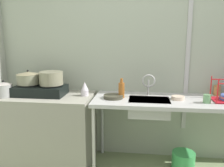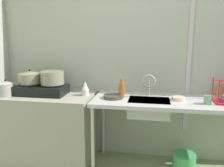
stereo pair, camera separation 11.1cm
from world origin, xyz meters
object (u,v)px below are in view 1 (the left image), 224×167
pot_on_left_burner (28,78)px  utensil_jar (217,90)px  sink_basin (149,107)px  cup_by_rack (207,99)px  bottle_by_sink (121,90)px  pot_beside_stove (4,89)px  frying_pan (113,97)px  stove (40,90)px  percolator (85,89)px  faucet (149,82)px  pot_on_right_burner (51,78)px  bucket_on_floor (183,161)px  small_bowl_on_drainboard (178,98)px

pot_on_left_burner → utensil_jar: 2.19m
sink_basin → cup_by_rack: bearing=-5.8°
bottle_by_sink → pot_beside_stove: bearing=-174.4°
frying_pan → bottle_by_sink: bottle_by_sink is taller
stove → percolator: (0.52, 0.03, 0.02)m
faucet → utensil_jar: faucet is taller
pot_on_left_burner → utensil_jar: pot_on_left_burner is taller
stove → faucet: faucet is taller
pot_on_right_burner → cup_by_rack: pot_on_right_burner is taller
pot_on_left_burner → utensil_jar: (2.17, 0.25, -0.14)m
percolator → bucket_on_floor: percolator is taller
cup_by_rack → utensil_jar: utensil_jar is taller
stove → pot_on_right_burner: 0.20m
bottle_by_sink → frying_pan: bearing=-156.5°
frying_pan → small_bowl_on_drainboard: (0.70, 0.04, -0.00)m
frying_pan → small_bowl_on_drainboard: bearing=3.4°
frying_pan → cup_by_rack: cup_by_rack is taller
sink_basin → percolator: bearing=174.5°
small_bowl_on_drainboard → pot_on_right_burner: bearing=-179.7°
pot_beside_stove → bottle_by_sink: (1.32, 0.13, 0.01)m
stove → cup_by_rack: size_ratio=6.57×
utensil_jar → pot_on_right_burner: bearing=-172.4°
faucet → frying_pan: bearing=-162.1°
percolator → cup_by_rack: size_ratio=1.84×
pot_beside_stove → utensil_jar: 2.44m
pot_on_left_burner → bottle_by_sink: (1.08, 0.00, -0.11)m
frying_pan → small_bowl_on_drainboard: size_ratio=1.53×
bottle_by_sink → bucket_on_floor: (0.71, 0.00, -0.81)m
pot_on_left_burner → sink_basin: (1.39, -0.04, -0.29)m
percolator → pot_beside_stove: bearing=-169.7°
stove → cup_by_rack: bearing=-3.0°
pot_on_left_burner → faucet: 1.38m
pot_beside_stove → sink_basin: pot_beside_stove is taller
pot_on_right_burner → stove: bearing=180.0°
faucet → cup_by_rack: (0.59, -0.18, -0.12)m
percolator → bottle_by_sink: bottle_by_sink is taller
stove → small_bowl_on_drainboard: 1.56m
faucet → bottle_by_sink: (-0.30, -0.09, -0.08)m
frying_pan → sink_basin: bearing=-0.2°
cup_by_rack → utensil_jar: size_ratio=0.43×
pot_beside_stove → bucket_on_floor: 2.19m
stove → pot_beside_stove: pot_beside_stove is taller
faucet → pot_on_left_burner: bearing=-176.3°
pot_on_right_burner → bucket_on_floor: 1.78m
pot_on_right_burner → utensil_jar: bearing=7.6°
bucket_on_floor → cup_by_rack: bearing=-29.5°
pot_on_left_burner → cup_by_rack: pot_on_left_burner is taller
pot_on_right_burner → faucet: pot_on_right_burner is taller
sink_basin → utensil_jar: (0.78, 0.29, 0.15)m
frying_pan → bottle_by_sink: 0.12m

